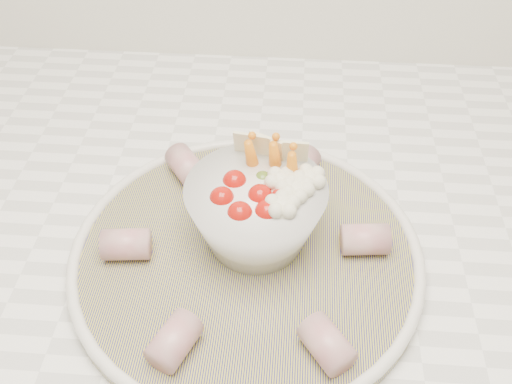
{
  "coord_description": "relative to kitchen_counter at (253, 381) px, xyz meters",
  "views": [
    {
      "loc": [
        0.04,
        0.97,
        1.39
      ],
      "look_at": [
        0.01,
        1.37,
        1.0
      ],
      "focal_mm": 40.0,
      "sensor_mm": 36.0,
      "label": 1
    }
  ],
  "objects": [
    {
      "name": "serving_platter",
      "position": [
        0.0,
        -0.1,
        0.47
      ],
      "size": [
        0.36,
        0.36,
        0.02
      ],
      "color": "navy",
      "rests_on": "kitchen_counter"
    },
    {
      "name": "kitchen_counter",
      "position": [
        0.0,
        0.0,
        0.0
      ],
      "size": [
        2.04,
        0.62,
        0.92
      ],
      "color": "#BFB193",
      "rests_on": "ground"
    },
    {
      "name": "veggie_bowl",
      "position": [
        0.01,
        -0.08,
        0.52
      ],
      "size": [
        0.14,
        0.14,
        0.11
      ],
      "color": "silver",
      "rests_on": "serving_platter"
    },
    {
      "name": "cured_meat_rolls",
      "position": [
        0.0,
        -0.1,
        0.49
      ],
      "size": [
        0.29,
        0.29,
        0.03
      ],
      "color": "#A74C57",
      "rests_on": "serving_platter"
    }
  ]
}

